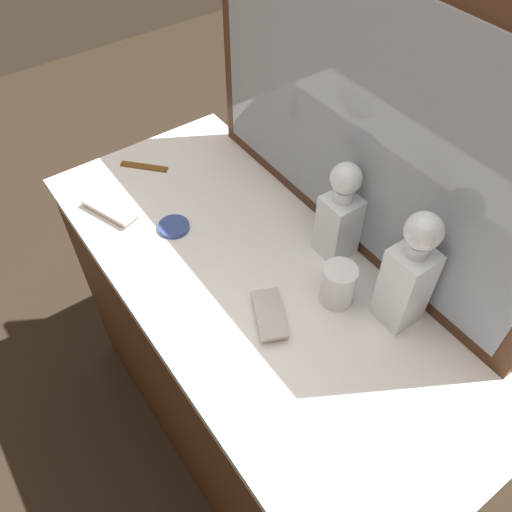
# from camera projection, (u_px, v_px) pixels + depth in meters

# --- Properties ---
(ground_plane) EXTENTS (6.00, 6.00, 0.00)m
(ground_plane) POSITION_uv_depth(u_px,v_px,m) (256.00, 430.00, 1.90)
(ground_plane) COLOR #2D2319
(dresser) EXTENTS (1.28, 0.57, 0.88)m
(dresser) POSITION_uv_depth(u_px,v_px,m) (256.00, 370.00, 1.57)
(dresser) COLOR #472816
(dresser) RESTS_ON ground_plane
(dresser_mirror) EXTENTS (1.02, 0.03, 0.66)m
(dresser_mirror) POSITION_uv_depth(u_px,v_px,m) (360.00, 122.00, 1.09)
(dresser_mirror) COLOR #472816
(dresser_mirror) RESTS_ON dresser
(crystal_decanter_far_right) EXTENTS (0.08, 0.08, 0.27)m
(crystal_decanter_far_right) POSITION_uv_depth(u_px,v_px,m) (339.00, 219.00, 1.21)
(crystal_decanter_far_right) COLOR white
(crystal_decanter_far_right) RESTS_ON dresser
(crystal_decanter_far_left) EXTENTS (0.08, 0.08, 0.31)m
(crystal_decanter_far_left) POSITION_uv_depth(u_px,v_px,m) (407.00, 280.00, 1.07)
(crystal_decanter_far_left) COLOR white
(crystal_decanter_far_left) RESTS_ON dresser
(crystal_tumbler_far_left) EXTENTS (0.08, 0.08, 0.10)m
(crystal_tumbler_far_left) POSITION_uv_depth(u_px,v_px,m) (338.00, 286.00, 1.16)
(crystal_tumbler_far_left) COLOR white
(crystal_tumbler_far_left) RESTS_ON dresser
(silver_brush_center) EXTENTS (0.15, 0.11, 0.02)m
(silver_brush_center) POSITION_uv_depth(u_px,v_px,m) (269.00, 315.00, 1.15)
(silver_brush_center) COLOR #B7A88C
(silver_brush_center) RESTS_ON dresser
(silver_brush_far_left) EXTENTS (0.17, 0.11, 0.02)m
(silver_brush_far_left) POSITION_uv_depth(u_px,v_px,m) (111.00, 209.00, 1.38)
(silver_brush_far_left) COLOR #B7A88C
(silver_brush_far_left) RESTS_ON dresser
(porcelain_dish) EXTENTS (0.08, 0.08, 0.01)m
(porcelain_dish) POSITION_uv_depth(u_px,v_px,m) (174.00, 227.00, 1.34)
(porcelain_dish) COLOR #33478C
(porcelain_dish) RESTS_ON dresser
(tortoiseshell_comb) EXTENTS (0.12, 0.11, 0.01)m
(tortoiseshell_comb) POSITION_uv_depth(u_px,v_px,m) (144.00, 167.00, 1.51)
(tortoiseshell_comb) COLOR brown
(tortoiseshell_comb) RESTS_ON dresser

